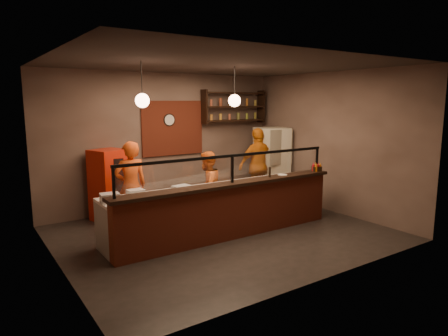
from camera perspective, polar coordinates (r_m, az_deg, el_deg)
floor at (r=7.88m, az=-0.12°, el=-9.29°), size 6.00×6.00×0.00m
ceiling at (r=7.48m, az=-0.13°, el=14.58°), size 6.00×6.00×0.00m
wall_back at (r=9.68m, az=-8.42°, el=3.85°), size 6.00×0.00×6.00m
wall_left at (r=6.37m, az=-23.16°, el=0.26°), size 0.00×5.00×5.00m
wall_right at (r=9.51m, az=15.09°, el=3.52°), size 0.00×5.00×5.00m
wall_front at (r=5.64m, az=14.19°, el=-0.37°), size 6.00×0.00×6.00m
brick_patch at (r=9.71m, az=-7.32°, el=5.67°), size 1.60×0.04×1.30m
service_counter at (r=7.49m, az=1.17°, el=-6.28°), size 4.60×0.25×1.00m
counter_ledge at (r=7.36m, az=1.18°, el=-2.31°), size 4.70×0.37×0.06m
worktop_cabinet at (r=7.91m, az=-0.93°, el=-5.99°), size 4.60×0.75×0.85m
worktop at (r=7.80m, az=-0.94°, el=-2.80°), size 4.60×0.75×0.05m
sneeze_guard at (r=7.30m, az=1.19°, el=0.31°), size 4.50×0.05×0.52m
wall_shelving at (r=10.44m, az=1.45°, el=8.75°), size 1.84×0.28×0.85m
wall_clock at (r=9.65m, az=-7.85°, el=6.82°), size 0.30×0.04×0.30m
pendant_left at (r=6.92m, az=-11.59°, el=9.44°), size 0.24×0.24×0.77m
pendant_right at (r=7.85m, az=1.51°, el=9.61°), size 0.24×0.24×0.77m
cook_left at (r=8.06m, az=-13.18°, el=-2.55°), size 0.67×0.46×1.78m
cook_mid at (r=8.42m, az=-2.44°, el=-2.73°), size 0.90×0.82×1.51m
cook_right at (r=9.99m, az=4.95°, el=0.30°), size 1.15×0.58×1.89m
fridge at (r=10.45m, az=6.79°, el=0.62°), size 0.96×0.93×1.87m
red_cooler at (r=8.93m, az=-16.11°, el=-2.32°), size 0.83×0.80×1.53m
pizza_dough at (r=8.41m, az=4.87°, el=-1.72°), size 0.53×0.53×0.01m
prep_tub_a at (r=6.82m, az=-16.01°, el=-4.12°), size 0.33×0.28×0.15m
prep_tub_b at (r=7.06m, az=-12.52°, el=-3.56°), size 0.28×0.22×0.14m
prep_tub_c at (r=7.16m, az=-5.97°, el=-3.13°), size 0.35×0.31×0.16m
rolling_pin at (r=7.52m, az=-4.50°, el=-2.87°), size 0.35×0.09×0.06m
condiment_caddy at (r=8.77m, az=13.09°, el=-0.11°), size 0.21×0.18×0.10m
pepper_mill at (r=7.91m, az=6.54°, el=-0.57°), size 0.05×0.05×0.20m
small_plate at (r=8.17m, az=8.35°, el=-0.96°), size 0.20×0.20×0.01m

